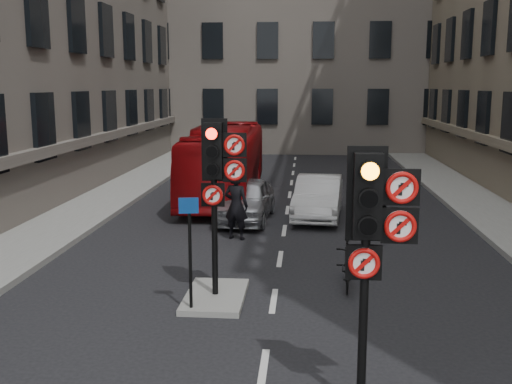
% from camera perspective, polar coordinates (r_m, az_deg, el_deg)
% --- Properties ---
extents(pavement_left, '(3.00, 50.00, 0.16)m').
position_cam_1_polar(pavement_left, '(20.62, -17.61, -2.24)').
color(pavement_left, gray).
rests_on(pavement_left, ground).
extents(centre_island, '(1.20, 2.00, 0.12)m').
position_cam_1_polar(centre_island, '(12.51, -3.89, -9.89)').
color(centre_island, gray).
rests_on(centre_island, ground).
extents(building_far, '(30.00, 14.00, 20.00)m').
position_cam_1_polar(building_far, '(44.97, 4.13, 17.38)').
color(building_far, '#6E655D').
rests_on(building_far, ground).
extents(signal_near, '(0.91, 0.40, 3.58)m').
position_cam_1_polar(signal_near, '(7.85, 11.10, -3.00)').
color(signal_near, black).
rests_on(signal_near, ground).
extents(signal_far, '(0.91, 0.40, 3.58)m').
position_cam_1_polar(signal_far, '(11.84, -3.63, 2.18)').
color(signal_far, black).
rests_on(signal_far, centre_island).
extents(car_silver, '(1.83, 4.05, 1.35)m').
position_cam_1_polar(car_silver, '(19.40, -0.93, -0.73)').
color(car_silver, '#999AA0').
rests_on(car_silver, ground).
extents(car_white, '(1.82, 4.25, 1.36)m').
position_cam_1_polar(car_white, '(19.92, 5.96, -0.47)').
color(car_white, silver).
rests_on(car_white, ground).
extents(car_pink, '(1.97, 4.54, 1.30)m').
position_cam_1_polar(car_pink, '(21.83, -3.89, 0.41)').
color(car_pink, '#F1478A').
rests_on(car_pink, ground).
extents(bus_red, '(2.55, 10.06, 2.79)m').
position_cam_1_polar(bus_red, '(23.41, -2.91, 2.93)').
color(bus_red, maroon).
rests_on(bus_red, ground).
extents(motorcycle, '(0.55, 1.71, 1.02)m').
position_cam_1_polar(motorcycle, '(13.21, 8.66, -6.82)').
color(motorcycle, black).
rests_on(motorcycle, ground).
extents(motorcyclist, '(0.81, 0.65, 1.95)m').
position_cam_1_polar(motorcyclist, '(16.95, -1.90, -1.31)').
color(motorcyclist, black).
rests_on(motorcyclist, ground).
extents(info_sign, '(0.37, 0.14, 2.16)m').
position_cam_1_polar(info_sign, '(11.36, -6.34, -4.31)').
color(info_sign, black).
rests_on(info_sign, centre_island).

